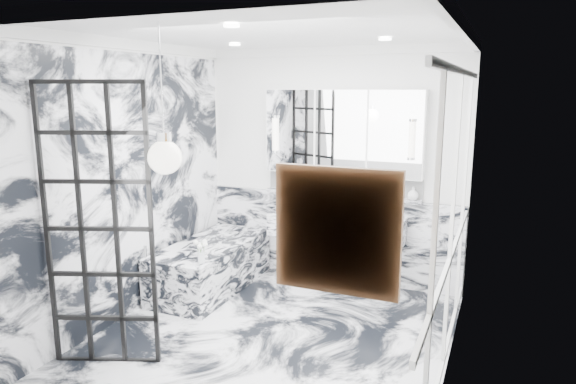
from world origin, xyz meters
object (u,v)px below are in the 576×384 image
at_px(mirror_cabinet, 342,133).
at_px(bathtub, 211,265).
at_px(crittall_door, 99,229).
at_px(trough_sink, 336,226).

distance_m(mirror_cabinet, bathtub, 2.20).
distance_m(crittall_door, mirror_cabinet, 2.98).
height_order(crittall_door, bathtub, crittall_door).
relative_size(crittall_door, trough_sink, 1.49).
bearing_deg(mirror_cabinet, trough_sink, -90.00).
bearing_deg(bathtub, trough_sink, 26.48).
xyz_separation_m(crittall_door, mirror_cabinet, (1.28, 2.62, 0.63)).
relative_size(trough_sink, mirror_cabinet, 0.84).
xyz_separation_m(mirror_cabinet, bathtub, (-1.32, -0.83, -1.54)).
bearing_deg(trough_sink, bathtub, -153.52).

